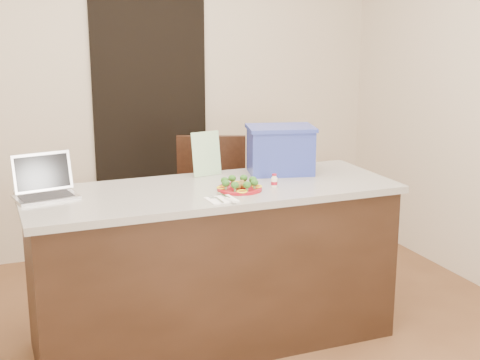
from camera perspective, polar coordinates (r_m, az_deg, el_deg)
name	(u,v)px	position (r m, az deg, el deg)	size (l,w,h in m)	color
ground	(229,359)	(3.82, -0.93, -15.03)	(4.00, 4.00, 0.00)	brown
room_shell	(228,62)	(3.35, -1.04, 10.00)	(4.00, 4.00, 4.00)	white
doorway	(151,126)	(5.34, -7.58, 4.60)	(0.90, 0.02, 2.00)	black
island	(213,265)	(3.84, -2.30, -7.28)	(2.06, 0.76, 0.92)	black
plate	(239,188)	(3.64, -0.05, -0.72)	(0.25, 0.25, 0.02)	maroon
meatballs	(240,184)	(3.63, 0.00, -0.38)	(0.10, 0.09, 0.04)	olive
broccoli	(239,182)	(3.63, -0.05, -0.13)	(0.21, 0.21, 0.04)	#1D5015
pepper_rings	(239,187)	(3.64, -0.05, -0.59)	(0.25, 0.25, 0.01)	yellow
napkin	(221,200)	(3.44, -1.59, -1.68)	(0.14, 0.14, 0.01)	white
fork	(217,199)	(3.44, -1.95, -1.59)	(0.03, 0.14, 0.00)	#ADADB2
knife	(228,199)	(3.44, -1.01, -1.60)	(0.04, 0.22, 0.01)	white
yogurt_bottle	(274,182)	(3.70, 2.94, -0.15)	(0.04, 0.04, 0.08)	white
laptop	(44,185)	(3.66, -16.36, -0.41)	(0.34, 0.29, 0.22)	silver
leaflet	(206,154)	(3.96, -2.89, 2.26)	(0.18, 0.00, 0.26)	white
blue_box	(280,149)	(4.02, 3.47, 2.62)	(0.45, 0.37, 0.29)	#293796
chair	(217,205)	(4.53, -1.95, -2.13)	(0.61, 0.62, 1.06)	black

